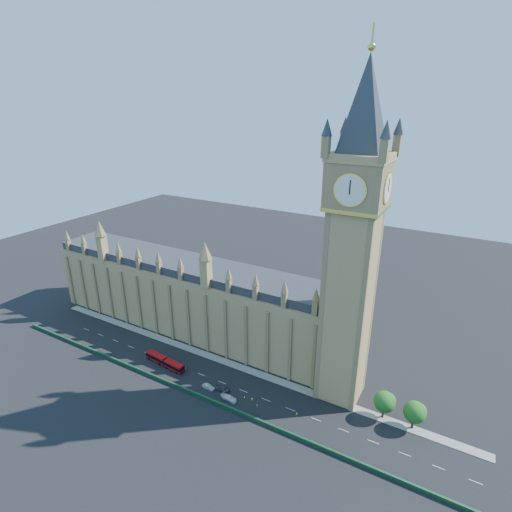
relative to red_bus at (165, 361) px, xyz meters
The scene contains 15 objects.
ground 18.01m from the red_bus, ahead, with size 400.00×400.00×0.00m, color black.
palace_westminster 27.98m from the red_bus, 106.59° to the left, with size 120.00×20.00×28.00m.
elizabeth_tower 78.71m from the red_bus, 16.01° to the left, with size 20.59×20.59×105.00m.
bridge_parapet 19.17m from the red_bus, 21.34° to the right, with size 160.00×0.60×1.20m, color #1E4C2D.
kerb_north 21.29m from the red_bus, 32.87° to the left, with size 160.00×3.00×0.16m, color gray.
tree_east_near 71.22m from the red_bus, ahead, with size 6.00×6.00×8.50m.
tree_east_far 79.11m from the red_bus, ahead, with size 6.00×6.00×8.50m.
red_bus is the anchor object (origin of this frame).
car_grey 24.32m from the red_bus, ahead, with size 1.77×4.41×1.50m, color #42454A.
car_silver 20.01m from the red_bus, ahead, with size 1.43×4.11×1.35m, color #ABAFB3.
car_white 28.47m from the red_bus, ahead, with size 2.08×5.12×1.49m, color silver.
cone_a 36.89m from the red_bus, ahead, with size 0.48×0.48×0.62m.
cone_b 31.87m from the red_bus, ahead, with size 0.43×0.43×0.66m.
cone_c 34.23m from the red_bus, ahead, with size 0.53×0.53×0.78m.
cone_d 48.36m from the red_bus, ahead, with size 0.60×0.60×0.75m.
Camera 1 is at (64.61, -84.75, 83.66)m, focal length 28.00 mm.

